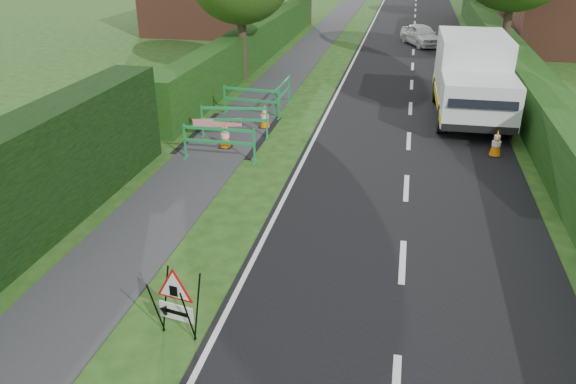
{
  "coord_description": "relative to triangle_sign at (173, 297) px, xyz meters",
  "views": [
    {
      "loc": [
        2.26,
        -5.01,
        5.83
      ],
      "look_at": [
        0.15,
        4.89,
        1.1
      ],
      "focal_mm": 35.0,
      "sensor_mm": 36.0,
      "label": 1
    }
  ],
  "objects": [
    {
      "name": "road_surface",
      "position": [
        3.44,
        33.46,
        -0.74
      ],
      "size": [
        6.0,
        90.0,
        0.02
      ],
      "primitive_type": "cube",
      "color": "black",
      "rests_on": "ground"
    },
    {
      "name": "footpath",
      "position": [
        -2.06,
        33.46,
        -0.74
      ],
      "size": [
        2.0,
        90.0,
        0.02
      ],
      "primitive_type": "cube",
      "color": "#2D2D30",
      "rests_on": "ground"
    },
    {
      "name": "hedge_west_far",
      "position": [
        -4.06,
        20.46,
        -0.74
      ],
      "size": [
        1.0,
        24.0,
        1.8
      ],
      "primitive_type": "cube",
      "color": "#14380F",
      "rests_on": "ground"
    },
    {
      "name": "hedge_east",
      "position": [
        7.44,
        14.46,
        -0.74
      ],
      "size": [
        1.2,
        50.0,
        1.5
      ],
      "primitive_type": "cube",
      "color": "#14380F",
      "rests_on": "ground"
    },
    {
      "name": "triangle_sign",
      "position": [
        0.0,
        0.0,
        0.0
      ],
      "size": [
        0.84,
        0.84,
        1.07
      ],
      "rotation": [
        0.0,
        0.0,
        -0.17
      ],
      "color": "black",
      "rests_on": "ground"
    },
    {
      "name": "works_van",
      "position": [
        5.37,
        13.02,
        0.65
      ],
      "size": [
        2.36,
        5.79,
        2.62
      ],
      "rotation": [
        0.0,
        0.0,
        0.02
      ],
      "color": "silver",
      "rests_on": "ground"
    },
    {
      "name": "traffic_cone_0",
      "position": [
        5.84,
        9.24,
        -0.35
      ],
      "size": [
        0.38,
        0.38,
        0.79
      ],
      "color": "black",
      "rests_on": "ground"
    },
    {
      "name": "traffic_cone_1",
      "position": [
        6.36,
        12.33,
        -0.35
      ],
      "size": [
        0.38,
        0.38,
        0.79
      ],
      "color": "black",
      "rests_on": "ground"
    },
    {
      "name": "traffic_cone_2",
      "position": [
        5.77,
        14.64,
        -0.35
      ],
      "size": [
        0.38,
        0.38,
        0.79
      ],
      "color": "black",
      "rests_on": "ground"
    },
    {
      "name": "traffic_cone_3",
      "position": [
        -1.85,
        8.29,
        -0.35
      ],
      "size": [
        0.38,
        0.38,
        0.79
      ],
      "color": "black",
      "rests_on": "ground"
    },
    {
      "name": "traffic_cone_4",
      "position": [
        -1.17,
        10.32,
        -0.35
      ],
      "size": [
        0.38,
        0.38,
        0.79
      ],
      "color": "black",
      "rests_on": "ground"
    },
    {
      "name": "ped_barrier_0",
      "position": [
        -1.69,
        7.27,
        -0.11
      ],
      "size": [
        2.06,
        0.37,
        1.0
      ],
      "rotation": [
        0.0,
        0.0,
        0.01
      ],
      "color": "#18893F",
      "rests_on": "ground"
    },
    {
      "name": "ped_barrier_1",
      "position": [
        -1.85,
        9.26,
        -0.11
      ],
      "size": [
        2.09,
        0.66,
        1.0
      ],
      "rotation": [
        0.0,
        0.0,
        0.15
      ],
      "color": "#18893F",
      "rests_on": "ground"
    },
    {
      "name": "ped_barrier_2",
      "position": [
        -1.92,
        11.46,
        -0.11
      ],
      "size": [
        2.09,
        0.56,
        1.0
      ],
      "rotation": [
        0.0,
        0.0,
        -0.1
      ],
      "color": "#18893F",
      "rests_on": "ground"
    },
    {
      "name": "ped_barrier_3",
      "position": [
        -1.05,
        12.47,
        -0.11
      ],
      "size": [
        0.4,
        2.07,
        1.0
      ],
      "rotation": [
        0.0,
        0.0,
        1.55
      ],
      "color": "#18893F",
      "rests_on": "ground"
    },
    {
      "name": "redwhite_plank",
      "position": [
        -2.39,
        9.18,
        -0.74
      ],
      "size": [
        1.46,
        0.43,
        0.25
      ],
      "primitive_type": "cube",
      "rotation": [
        0.0,
        0.0,
        0.26
      ],
      "color": "red",
      "rests_on": "ground"
    },
    {
      "name": "hatchback_car",
      "position": [
        3.8,
        26.11,
        -0.17
      ],
      "size": [
        2.6,
        3.59,
        1.14
      ],
      "primitive_type": "imported",
      "rotation": [
        0.0,
        0.0,
        0.43
      ],
      "color": "white",
      "rests_on": "ground"
    }
  ]
}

